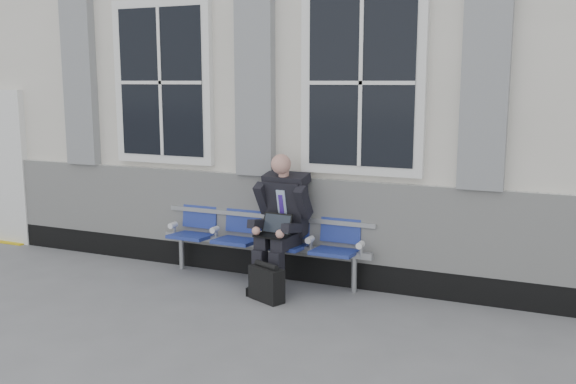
% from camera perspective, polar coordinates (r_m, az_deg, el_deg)
% --- Properties ---
extents(ground, '(70.00, 70.00, 0.00)m').
position_cam_1_polar(ground, '(6.08, -1.19, -12.08)').
color(ground, slate).
rests_on(ground, ground).
extents(station_building, '(14.40, 4.40, 4.49)m').
position_cam_1_polar(station_building, '(8.91, 8.18, 9.45)').
color(station_building, silver).
rests_on(station_building, ground).
extents(bench, '(2.60, 0.47, 0.91)m').
position_cam_1_polar(bench, '(7.36, -2.20, -3.66)').
color(bench, '#9EA0A3').
rests_on(bench, ground).
extents(businessman, '(0.63, 0.84, 1.49)m').
position_cam_1_polar(businessman, '(7.06, -0.58, -2.18)').
color(businessman, black).
rests_on(businessman, ground).
extents(briefcase, '(0.43, 0.32, 0.41)m').
position_cam_1_polar(briefcase, '(6.75, -1.92, -8.10)').
color(briefcase, black).
rests_on(briefcase, ground).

